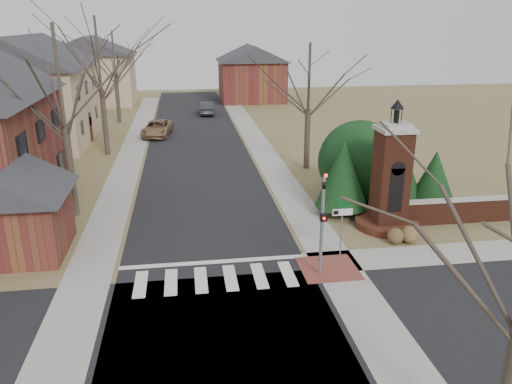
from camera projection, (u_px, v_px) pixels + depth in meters
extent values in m
plane|color=olive|center=(217.00, 289.00, 19.53)|extent=(120.00, 120.00, 0.00)
cube|color=black|center=(197.00, 151.00, 40.11)|extent=(8.00, 70.00, 0.01)
cube|color=black|center=(224.00, 334.00, 16.73)|extent=(120.00, 8.00, 0.01)
cube|color=silver|center=(216.00, 279.00, 20.28)|extent=(8.00, 2.20, 0.02)
cube|color=silver|center=(213.00, 262.00, 21.68)|extent=(8.00, 0.35, 0.02)
cube|color=gray|center=(261.00, 149.00, 40.82)|extent=(2.00, 60.00, 0.02)
cube|color=gray|center=(131.00, 153.00, 39.39)|extent=(2.00, 60.00, 0.02)
cube|color=brown|center=(329.00, 268.00, 21.12)|extent=(2.40, 2.40, 0.02)
cylinder|color=slate|center=(322.00, 227.00, 20.00)|extent=(0.14, 0.14, 4.20)
imported|color=black|center=(324.00, 181.00, 19.36)|extent=(0.15, 0.18, 0.90)
sphere|color=#FF0C05|center=(326.00, 176.00, 19.06)|extent=(0.14, 0.14, 0.14)
cube|color=black|center=(324.00, 218.00, 19.67)|extent=(0.28, 0.16, 0.30)
sphere|color=#FF0C05|center=(324.00, 218.00, 19.58)|extent=(0.11, 0.11, 0.11)
cylinder|color=slate|center=(341.00, 230.00, 21.75)|extent=(0.06, 0.06, 2.60)
cube|color=silver|center=(343.00, 212.00, 21.45)|extent=(0.90, 0.03, 0.30)
cube|color=black|center=(336.00, 213.00, 21.39)|extent=(0.22, 0.02, 0.18)
cube|color=#0E4318|center=(343.00, 203.00, 21.32)|extent=(0.60, 0.03, 0.40)
cylinder|color=#552719|center=(387.00, 223.00, 25.38)|extent=(3.20, 3.20, 0.36)
cube|color=#552719|center=(391.00, 180.00, 24.63)|extent=(1.50, 1.50, 5.00)
cube|color=black|center=(396.00, 190.00, 24.05)|extent=(0.70, 0.10, 2.20)
cube|color=gray|center=(395.00, 129.00, 23.79)|extent=(1.70, 1.70, 0.20)
cube|color=gray|center=(396.00, 125.00, 23.73)|extent=(1.30, 1.30, 0.20)
cylinder|color=black|center=(396.00, 117.00, 23.60)|extent=(0.20, 0.20, 0.60)
cone|color=black|center=(398.00, 104.00, 23.40)|extent=(0.64, 0.64, 0.45)
cube|color=#552719|center=(470.00, 211.00, 25.86)|extent=(7.50, 0.40, 1.20)
cube|color=gray|center=(472.00, 199.00, 25.65)|extent=(7.50, 0.50, 0.10)
cube|color=tan|center=(33.00, 105.00, 41.89)|extent=(9.00, 12.00, 6.40)
cube|color=brown|center=(18.00, 224.00, 22.12)|extent=(4.00, 4.00, 2.80)
cube|color=tan|center=(92.00, 79.00, 61.80)|extent=(10.00, 8.00, 6.00)
cube|color=tan|center=(62.00, 47.00, 58.61)|extent=(0.75, 0.75, 3.08)
cube|color=brown|center=(252.00, 81.00, 64.70)|extent=(8.00, 8.00, 5.00)
cube|color=brown|center=(235.00, 55.00, 61.79)|extent=(0.75, 0.75, 2.80)
cylinder|color=#473D33|center=(341.00, 210.00, 26.98)|extent=(0.20, 0.20, 0.50)
cone|color=black|center=(343.00, 174.00, 26.31)|extent=(2.80, 2.80, 3.60)
cylinder|color=#473D33|center=(390.00, 199.00, 28.56)|extent=(0.20, 0.20, 0.50)
cone|color=black|center=(393.00, 160.00, 27.79)|extent=(3.40, 3.40, 4.20)
cylinder|color=#473D33|center=(431.00, 204.00, 27.90)|extent=(0.20, 0.20, 0.50)
cone|color=black|center=(434.00, 175.00, 27.36)|extent=(2.40, 2.40, 2.80)
sphere|color=black|center=(360.00, 158.00, 28.87)|extent=(4.80, 4.80, 4.80)
cylinder|color=#473D33|center=(71.00, 172.00, 26.20)|extent=(0.40, 0.40, 4.83)
cylinder|color=#473D33|center=(105.00, 122.00, 38.32)|extent=(0.40, 0.40, 5.04)
cylinder|color=#473D33|center=(118.00, 101.00, 50.52)|extent=(0.40, 0.40, 4.41)
cylinder|color=#473D33|center=(307.00, 139.00, 34.84)|extent=(0.40, 0.40, 4.20)
imported|color=#8B6D4B|center=(157.00, 128.00, 45.14)|extent=(2.96, 5.23, 1.38)
imported|color=#2F3236|center=(207.00, 108.00, 55.43)|extent=(1.69, 4.34, 1.41)
sphere|color=brown|center=(395.00, 236.00, 23.39)|extent=(0.77, 0.77, 0.77)
sphere|color=brown|center=(410.00, 235.00, 23.48)|extent=(0.83, 0.83, 0.83)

